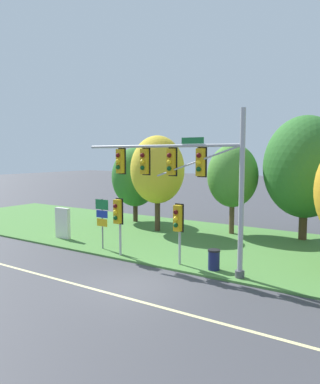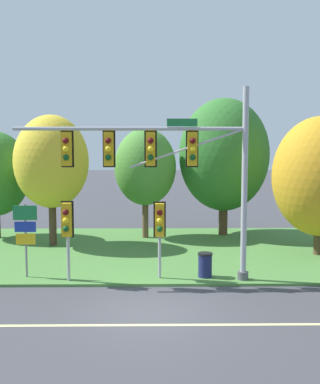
{
  "view_description": "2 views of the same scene",
  "coord_description": "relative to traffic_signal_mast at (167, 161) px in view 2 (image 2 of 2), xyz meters",
  "views": [
    {
      "loc": [
        9.09,
        -11.68,
        5.3
      ],
      "look_at": [
        -0.92,
        3.45,
        3.47
      ],
      "focal_mm": 35.0,
      "sensor_mm": 36.0,
      "label": 1
    },
    {
      "loc": [
        0.1,
        -14.44,
        5.15
      ],
      "look_at": [
        0.33,
        4.53,
        3.24
      ],
      "focal_mm": 45.0,
      "sensor_mm": 36.0,
      "label": 2
    }
  ],
  "objects": [
    {
      "name": "ground_plane",
      "position": [
        -0.55,
        -3.04,
        -4.54
      ],
      "size": [
        160.0,
        160.0,
        0.0
      ],
      "primitive_type": "plane",
      "color": "#3D3D42"
    },
    {
      "name": "lane_stripe",
      "position": [
        -0.55,
        -4.24,
        -4.53
      ],
      "size": [
        36.0,
        0.16,
        0.01
      ],
      "primitive_type": "cube",
      "color": "beige",
      "rests_on": "ground"
    },
    {
      "name": "grass_verge",
      "position": [
        -0.55,
        5.21,
        -4.49
      ],
      "size": [
        48.0,
        11.5,
        0.1
      ],
      "primitive_type": "cube",
      "color": "#477A38",
      "rests_on": "ground"
    },
    {
      "name": "traffic_signal_mast",
      "position": [
        0.0,
        0.0,
        0.0
      ],
      "size": [
        8.59,
        0.49,
        7.1
      ],
      "color": "#9EA0A5",
      "rests_on": "grass_verge"
    },
    {
      "name": "pedestrian_signal_near_kerb",
      "position": [
        -3.62,
        -0.22,
        -2.3
      ],
      "size": [
        0.46,
        0.55,
        2.98
      ],
      "color": "#9EA0A5",
      "rests_on": "grass_verge"
    },
    {
      "name": "pedestrian_signal_further_along",
      "position": [
        -0.25,
        0.09,
        -2.35
      ],
      "size": [
        0.46,
        0.55,
        2.91
      ],
      "color": "#9EA0A5",
      "rests_on": "grass_verge"
    },
    {
      "name": "route_sign_post",
      "position": [
        -5.31,
        0.45,
        -2.62
      ],
      "size": [
        0.9,
        0.08,
        2.79
      ],
      "color": "slate",
      "rests_on": "grass_verge"
    },
    {
      "name": "tree_left_of_mast",
      "position": [
        -5.5,
        6.19,
        -0.28
      ],
      "size": [
        3.66,
        3.66,
        6.46
      ],
      "color": "#423021",
      "rests_on": "grass_verge"
    },
    {
      "name": "tree_behind_signpost",
      "position": [
        -0.93,
        8.17,
        -0.63
      ],
      "size": [
        3.29,
        3.29,
        5.88
      ],
      "color": "brown",
      "rests_on": "grass_verge"
    },
    {
      "name": "tree_mid_verge",
      "position": [
        3.39,
        8.96,
        -0.01
      ],
      "size": [
        4.94,
        4.94,
        7.53
      ],
      "color": "#4C3823",
      "rests_on": "grass_verge"
    },
    {
      "name": "trash_bin",
      "position": [
        1.48,
        0.37,
        -3.96
      ],
      "size": [
        0.56,
        0.56,
        0.93
      ],
      "color": "#191E4C",
      "rests_on": "grass_verge"
    }
  ]
}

